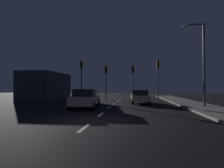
{
  "coord_description": "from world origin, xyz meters",
  "views": [
    {
      "loc": [
        2.05,
        -8.48,
        1.66
      ],
      "look_at": [
        -0.92,
        15.72,
        2.15
      ],
      "focal_mm": 29.12,
      "sensor_mm": 36.0,
      "label": 1
    }
  ],
  "objects_px": {
    "car_stopped_ahead": "(140,97)",
    "street_lamp_right": "(200,56)",
    "traffic_signal_far_left": "(81,73)",
    "traffic_signal_center_left": "(106,76)",
    "traffic_signal_far_right": "(158,73)",
    "traffic_signal_center_right": "(133,76)",
    "car_adjacent_lane": "(85,98)"
  },
  "relations": [
    {
      "from": "car_stopped_ahead",
      "to": "street_lamp_right",
      "type": "xyz_separation_m",
      "value": [
        4.93,
        -3.43,
        3.52
      ]
    },
    {
      "from": "traffic_signal_far_left",
      "to": "traffic_signal_center_left",
      "type": "xyz_separation_m",
      "value": [
        3.38,
        -0.0,
        -0.47
      ]
    },
    {
      "from": "traffic_signal_far_right",
      "to": "traffic_signal_center_left",
      "type": "bearing_deg",
      "value": -179.99
    },
    {
      "from": "traffic_signal_center_right",
      "to": "car_adjacent_lane",
      "type": "distance_m",
      "value": 10.48
    },
    {
      "from": "traffic_signal_center_left",
      "to": "traffic_signal_center_right",
      "type": "bearing_deg",
      "value": -0.0
    },
    {
      "from": "traffic_signal_far_left",
      "to": "street_lamp_right",
      "type": "relative_size",
      "value": 0.75
    },
    {
      "from": "traffic_signal_center_left",
      "to": "car_adjacent_lane",
      "type": "distance_m",
      "value": 9.77
    },
    {
      "from": "traffic_signal_center_right",
      "to": "car_adjacent_lane",
      "type": "bearing_deg",
      "value": -111.88
    },
    {
      "from": "traffic_signal_far_right",
      "to": "street_lamp_right",
      "type": "xyz_separation_m",
      "value": [
        2.43,
        -8.11,
        0.66
      ]
    },
    {
      "from": "traffic_signal_center_right",
      "to": "car_stopped_ahead",
      "type": "distance_m",
      "value": 5.34
    },
    {
      "from": "street_lamp_right",
      "to": "car_stopped_ahead",
      "type": "bearing_deg",
      "value": 145.18
    },
    {
      "from": "traffic_signal_far_right",
      "to": "traffic_signal_center_right",
      "type": "bearing_deg",
      "value": -179.98
    },
    {
      "from": "traffic_signal_center_left",
      "to": "traffic_signal_far_right",
      "type": "xyz_separation_m",
      "value": [
        6.79,
        0.0,
        0.39
      ]
    },
    {
      "from": "traffic_signal_far_left",
      "to": "traffic_signal_center_right",
      "type": "relative_size",
      "value": 1.17
    },
    {
      "from": "traffic_signal_center_left",
      "to": "traffic_signal_far_right",
      "type": "distance_m",
      "value": 6.8
    },
    {
      "from": "car_stopped_ahead",
      "to": "street_lamp_right",
      "type": "height_order",
      "value": "street_lamp_right"
    },
    {
      "from": "traffic_signal_center_left",
      "to": "car_stopped_ahead",
      "type": "height_order",
      "value": "traffic_signal_center_left"
    },
    {
      "from": "traffic_signal_far_right",
      "to": "car_stopped_ahead",
      "type": "relative_size",
      "value": 1.27
    },
    {
      "from": "traffic_signal_center_right",
      "to": "traffic_signal_far_right",
      "type": "relative_size",
      "value": 0.88
    },
    {
      "from": "car_stopped_ahead",
      "to": "traffic_signal_far_right",
      "type": "bearing_deg",
      "value": 62.01
    },
    {
      "from": "traffic_signal_far_left",
      "to": "traffic_signal_center_right",
      "type": "bearing_deg",
      "value": -0.01
    },
    {
      "from": "traffic_signal_far_right",
      "to": "car_stopped_ahead",
      "type": "height_order",
      "value": "traffic_signal_far_right"
    },
    {
      "from": "traffic_signal_center_left",
      "to": "street_lamp_right",
      "type": "relative_size",
      "value": 0.64
    },
    {
      "from": "traffic_signal_far_left",
      "to": "car_stopped_ahead",
      "type": "relative_size",
      "value": 1.3
    },
    {
      "from": "traffic_signal_center_right",
      "to": "street_lamp_right",
      "type": "relative_size",
      "value": 0.64
    },
    {
      "from": "street_lamp_right",
      "to": "traffic_signal_far_left",
      "type": "bearing_deg",
      "value": 147.24
    },
    {
      "from": "traffic_signal_far_left",
      "to": "traffic_signal_far_right",
      "type": "bearing_deg",
      "value": -0.0
    },
    {
      "from": "car_adjacent_lane",
      "to": "street_lamp_right",
      "type": "distance_m",
      "value": 10.14
    },
    {
      "from": "traffic_signal_far_left",
      "to": "traffic_signal_center_right",
      "type": "height_order",
      "value": "traffic_signal_far_left"
    },
    {
      "from": "car_stopped_ahead",
      "to": "traffic_signal_far_left",
      "type": "bearing_deg",
      "value": 148.61
    },
    {
      "from": "street_lamp_right",
      "to": "car_adjacent_lane",
      "type": "bearing_deg",
      "value": -171.83
    },
    {
      "from": "traffic_signal_far_left",
      "to": "traffic_signal_center_left",
      "type": "bearing_deg",
      "value": -0.03
    }
  ]
}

